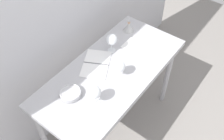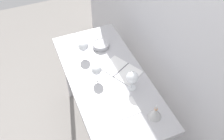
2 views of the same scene
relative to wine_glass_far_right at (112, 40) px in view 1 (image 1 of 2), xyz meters
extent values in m
plane|color=gray|center=(-0.19, -0.14, -1.02)|extent=(6.00, 6.00, 0.00)
cube|color=silver|center=(-0.19, 0.35, 0.28)|extent=(3.80, 0.04, 2.60)
cube|color=#B1B1B6|center=(-0.19, -0.14, -0.14)|extent=(1.40, 0.64, 0.04)
cube|color=#B1B1B6|center=(-0.19, -0.46, -0.15)|extent=(1.40, 0.01, 0.05)
cylinder|color=#B1B1B6|center=(0.45, -0.40, -0.59)|extent=(0.05, 0.05, 0.86)
cylinder|color=#B1B1B6|center=(-0.83, 0.12, -0.59)|extent=(0.05, 0.05, 0.86)
cylinder|color=#B1B1B6|center=(0.45, 0.12, -0.59)|extent=(0.05, 0.05, 0.86)
cylinder|color=white|center=(0.00, 0.00, -0.12)|extent=(0.07, 0.07, 0.00)
cylinder|color=white|center=(0.00, 0.00, -0.08)|extent=(0.01, 0.01, 0.08)
sphere|color=white|center=(0.00, 0.00, 0.00)|extent=(0.10, 0.10, 0.10)
cylinder|color=maroon|center=(0.00, 0.00, -0.01)|extent=(0.07, 0.07, 0.02)
cylinder|color=white|center=(-0.20, -0.23, -0.12)|extent=(0.07, 0.07, 0.00)
cylinder|color=white|center=(-0.20, -0.23, -0.08)|extent=(0.01, 0.01, 0.07)
sphere|color=white|center=(-0.20, -0.23, -0.01)|extent=(0.09, 0.09, 0.09)
cylinder|color=#5D1016|center=(-0.20, -0.23, -0.03)|extent=(0.06, 0.06, 0.03)
cylinder|color=white|center=(-0.52, -0.24, -0.12)|extent=(0.08, 0.08, 0.00)
cylinder|color=white|center=(-0.52, -0.24, -0.08)|extent=(0.01, 0.01, 0.08)
sphere|color=white|center=(-0.52, -0.24, 0.00)|extent=(0.10, 0.10, 0.10)
cylinder|color=maroon|center=(-0.52, -0.24, -0.02)|extent=(0.07, 0.07, 0.03)
cube|color=white|center=(-0.29, -0.04, -0.12)|extent=(0.25, 0.27, 0.01)
cube|color=white|center=(-0.14, 0.04, -0.12)|extent=(0.25, 0.27, 0.01)
cube|color=#3F3F47|center=(-0.21, 0.00, -0.12)|extent=(0.11, 0.19, 0.01)
cube|color=white|center=(0.17, -0.15, -0.12)|extent=(0.17, 0.24, 0.00)
cylinder|color=#4C4C4C|center=(-0.58, -0.06, -0.12)|extent=(0.14, 0.14, 0.01)
cylinder|color=#B7B7BC|center=(-0.58, -0.06, -0.10)|extent=(0.16, 0.16, 0.03)
torus|color=#B7B7BC|center=(-0.58, -0.06, -0.08)|extent=(0.16, 0.16, 0.01)
cone|color=#B8B8B8|center=(0.32, 0.04, -0.08)|extent=(0.10, 0.10, 0.09)
cylinder|color=#C17F4C|center=(0.32, 0.04, -0.03)|extent=(0.02, 0.02, 0.01)
cone|color=#B8B8B8|center=(0.32, 0.04, 0.00)|extent=(0.02, 0.02, 0.04)
camera|label=1|loc=(-1.32, -1.01, 1.44)|focal=41.00mm
camera|label=2|loc=(1.13, -0.64, 1.46)|focal=39.18mm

